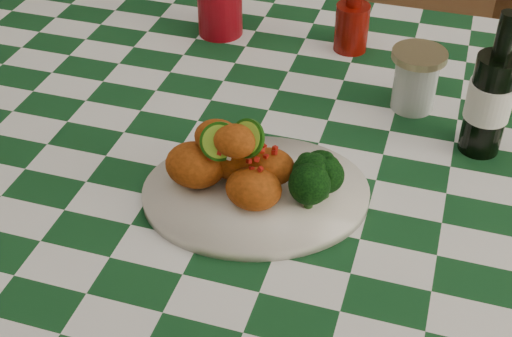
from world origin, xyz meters
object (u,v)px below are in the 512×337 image
(fried_chicken_pile, at_px, (238,156))
(wooden_chair_left, at_px, (233,49))
(plate, at_px, (256,193))
(mason_jar, at_px, (416,80))
(dining_table, at_px, (308,306))
(ketchup_bottle, at_px, (353,17))
(beer_bottle, at_px, (493,85))

(fried_chicken_pile, height_order, wooden_chair_left, wooden_chair_left)
(plate, height_order, fried_chicken_pile, fried_chicken_pile)
(plate, relative_size, mason_jar, 3.07)
(wooden_chair_left, bearing_deg, dining_table, -64.10)
(wooden_chair_left, bearing_deg, mason_jar, -51.25)
(plate, bearing_deg, ketchup_bottle, 84.62)
(dining_table, relative_size, ketchup_bottle, 12.30)
(dining_table, relative_size, mason_jar, 15.72)
(plate, height_order, ketchup_bottle, ketchup_bottle)
(beer_bottle, bearing_deg, wooden_chair_left, 132.78)
(fried_chicken_pile, height_order, beer_bottle, beer_bottle)
(plate, distance_m, fried_chicken_pile, 0.07)
(wooden_chair_left, bearing_deg, fried_chicken_pile, -72.75)
(dining_table, height_order, plate, plate)
(ketchup_bottle, relative_size, beer_bottle, 0.58)
(mason_jar, bearing_deg, fried_chicken_pile, -124.59)
(fried_chicken_pile, bearing_deg, mason_jar, 55.41)
(plate, bearing_deg, fried_chicken_pile, 180.00)
(plate, relative_size, beer_bottle, 1.40)
(fried_chicken_pile, bearing_deg, plate, -0.00)
(plate, relative_size, ketchup_bottle, 2.40)
(mason_jar, bearing_deg, beer_bottle, -36.83)
(ketchup_bottle, xyz_separation_m, beer_bottle, (0.25, -0.25, 0.05))
(beer_bottle, bearing_deg, dining_table, -166.04)
(plate, bearing_deg, wooden_chair_left, 110.89)
(dining_table, height_order, wooden_chair_left, wooden_chair_left)
(plate, distance_m, beer_bottle, 0.38)
(fried_chicken_pile, xyz_separation_m, beer_bottle, (0.32, 0.22, 0.05))
(fried_chicken_pile, height_order, ketchup_bottle, ketchup_bottle)
(plate, relative_size, wooden_chair_left, 0.34)
(fried_chicken_pile, bearing_deg, wooden_chair_left, 109.46)
(mason_jar, relative_size, wooden_chair_left, 0.11)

